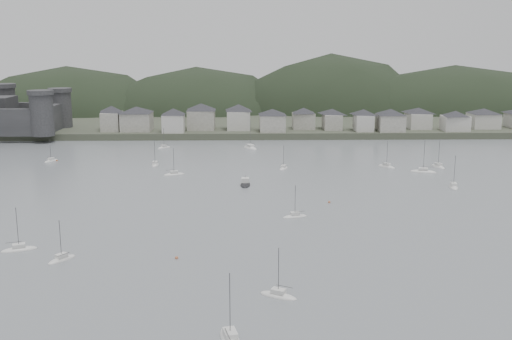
{
  "coord_description": "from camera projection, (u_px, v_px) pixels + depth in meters",
  "views": [
    {
      "loc": [
        -3.87,
        -95.71,
        41.58
      ],
      "look_at": [
        0.0,
        75.0,
        6.0
      ],
      "focal_mm": 41.65,
      "sensor_mm": 36.0,
      "label": 1
    }
  ],
  "objects": [
    {
      "name": "ground",
      "position": [
        266.0,
        293.0,
        102.24
      ],
      "size": [
        900.0,
        900.0,
        0.0
      ],
      "primitive_type": "plane",
      "color": "slate",
      "rests_on": "ground"
    },
    {
      "name": "far_shore_land",
      "position": [
        248.0,
        109.0,
        390.65
      ],
      "size": [
        900.0,
        250.0,
        3.0
      ],
      "primitive_type": "cube",
      "color": "#383D2D",
      "rests_on": "ground"
    },
    {
      "name": "moored_fleet",
      "position": [
        195.0,
        204.0,
        159.6
      ],
      "size": [
        267.38,
        177.18,
        13.3
      ],
      "color": "silver",
      "rests_on": "ground"
    },
    {
      "name": "motor_launch_far",
      "position": [
        245.0,
        184.0,
        181.43
      ],
      "size": [
        3.37,
        8.33,
        3.95
      ],
      "rotation": [
        0.0,
        0.0,
        3.09
      ],
      "color": "black",
      "rests_on": "ground"
    },
    {
      "name": "waterfront_town",
      "position": [
        357.0,
        117.0,
        281.03
      ],
      "size": [
        451.48,
        28.46,
        12.92
      ],
      "color": "gray",
      "rests_on": "far_shore_land"
    },
    {
      "name": "mooring_buoys",
      "position": [
        229.0,
        208.0,
        155.01
      ],
      "size": [
        171.51,
        105.41,
        0.7
      ],
      "color": "#B0603A",
      "rests_on": "ground"
    },
    {
      "name": "sailboat_lead",
      "position": [
        174.0,
        174.0,
        196.0
      ],
      "size": [
        7.42,
        4.65,
        9.71
      ],
      "rotation": [
        0.0,
        0.0,
        1.94
      ],
      "color": "silver",
      "rests_on": "ground"
    },
    {
      "name": "forested_ridge",
      "position": [
        257.0,
        133.0,
        368.31
      ],
      "size": [
        851.55,
        103.94,
        102.57
      ],
      "color": "black",
      "rests_on": "ground"
    }
  ]
}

